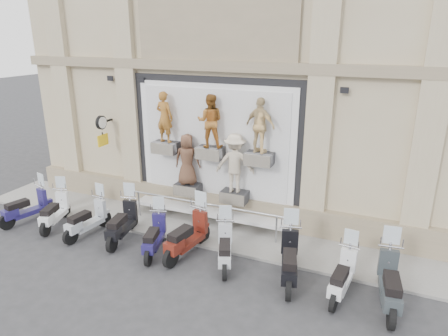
{
  "coord_description": "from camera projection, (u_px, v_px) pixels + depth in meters",
  "views": [
    {
      "loc": [
        4.89,
        -7.88,
        5.73
      ],
      "look_at": [
        0.74,
        1.9,
        2.15
      ],
      "focal_mm": 32.0,
      "sensor_mm": 36.0,
      "label": 1
    }
  ],
  "objects": [
    {
      "name": "scooter_d",
      "position": [
        122.0,
        216.0,
        11.45
      ],
      "size": [
        0.91,
        1.97,
        1.55
      ],
      "primitive_type": null,
      "rotation": [
        0.0,
        0.0,
        0.19
      ],
      "color": "black",
      "rests_on": "ground"
    },
    {
      "name": "scooter_i",
      "position": [
        343.0,
        268.0,
        8.99
      ],
      "size": [
        0.71,
        1.8,
        1.42
      ],
      "primitive_type": null,
      "rotation": [
        0.0,
        0.0,
        -0.11
      ],
      "color": "silver",
      "rests_on": "ground"
    },
    {
      "name": "sidewalk",
      "position": [
        205.0,
        228.0,
        12.33
      ],
      "size": [
        16.0,
        2.2,
        0.08
      ],
      "primitive_type": "cube",
      "color": "#999690",
      "rests_on": "ground"
    },
    {
      "name": "scooter_f",
      "position": [
        187.0,
        228.0,
        10.65
      ],
      "size": [
        0.87,
        2.07,
        1.63
      ],
      "primitive_type": null,
      "rotation": [
        0.0,
        0.0,
        -0.15
      ],
      "color": "#59180F",
      "rests_on": "ground"
    },
    {
      "name": "clock_sign_bracket",
      "position": [
        102.0,
        127.0,
        13.22
      ],
      "size": [
        0.1,
        0.8,
        1.02
      ],
      "color": "black",
      "rests_on": "ground"
    },
    {
      "name": "scooter_b",
      "position": [
        54.0,
        205.0,
        12.29
      ],
      "size": [
        1.04,
        1.86,
        1.45
      ],
      "primitive_type": null,
      "rotation": [
        0.0,
        0.0,
        0.31
      ],
      "color": "white",
      "rests_on": "ground"
    },
    {
      "name": "guard_rail",
      "position": [
        203.0,
        216.0,
        12.11
      ],
      "size": [
        5.06,
        0.1,
        0.93
      ],
      "primitive_type": null,
      "color": "#9EA0A5",
      "rests_on": "ground"
    },
    {
      "name": "scooter_j",
      "position": [
        391.0,
        274.0,
        8.59
      ],
      "size": [
        0.82,
        2.07,
        1.63
      ],
      "primitive_type": null,
      "rotation": [
        0.0,
        0.0,
        0.12
      ],
      "color": "#2D3437",
      "rests_on": "ground"
    },
    {
      "name": "scooter_h",
      "position": [
        290.0,
        251.0,
        9.5
      ],
      "size": [
        1.05,
        2.09,
        1.63
      ],
      "primitive_type": null,
      "rotation": [
        0.0,
        0.0,
        0.24
      ],
      "color": "black",
      "rests_on": "ground"
    },
    {
      "name": "scooter_e",
      "position": [
        154.0,
        229.0,
        10.78
      ],
      "size": [
        1.0,
        1.83,
        1.43
      ],
      "primitive_type": null,
      "rotation": [
        0.0,
        0.0,
        0.29
      ],
      "color": "#1C164D",
      "rests_on": "ground"
    },
    {
      "name": "scooter_g",
      "position": [
        225.0,
        240.0,
        10.19
      ],
      "size": [
        1.14,
        1.83,
        1.43
      ],
      "primitive_type": null,
      "rotation": [
        0.0,
        0.0,
        0.38
      ],
      "color": "#B4B6BB",
      "rests_on": "ground"
    },
    {
      "name": "shop_vitrine",
      "position": [
        216.0,
        151.0,
        12.12
      ],
      "size": [
        5.6,
        0.9,
        4.3
      ],
      "color": "black",
      "rests_on": "ground"
    },
    {
      "name": "scooter_a",
      "position": [
        25.0,
        201.0,
        12.57
      ],
      "size": [
        0.96,
        1.89,
        1.47
      ],
      "primitive_type": null,
      "rotation": [
        0.0,
        0.0,
        -0.25
      ],
      "color": "#1E1752",
      "rests_on": "ground"
    },
    {
      "name": "ground",
      "position": [
        170.0,
        263.0,
        10.51
      ],
      "size": [
        90.0,
        90.0,
        0.0
      ],
      "primitive_type": "plane",
      "color": "#313133",
      "rests_on": "ground"
    },
    {
      "name": "scooter_c",
      "position": [
        86.0,
        213.0,
        11.75
      ],
      "size": [
        0.73,
        1.84,
        1.45
      ],
      "primitive_type": null,
      "rotation": [
        0.0,
        0.0,
        -0.12
      ],
      "color": "#ABB1B9",
      "rests_on": "ground"
    },
    {
      "name": "building",
      "position": [
        260.0,
        26.0,
        14.7
      ],
      "size": [
        14.0,
        8.6,
        12.0
      ],
      "primitive_type": null,
      "color": "#BCAE89",
      "rests_on": "ground"
    }
  ]
}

